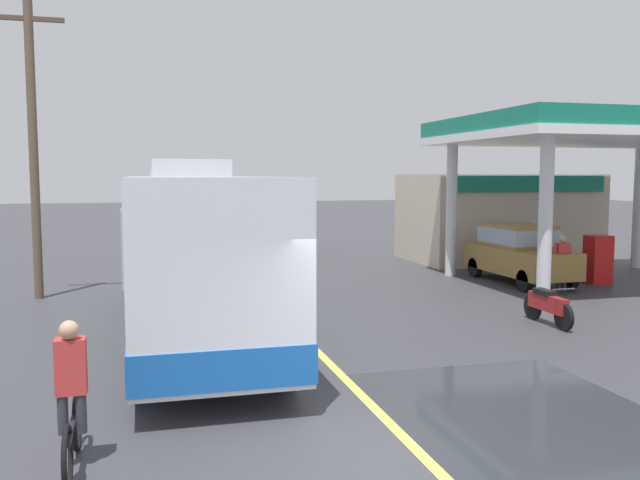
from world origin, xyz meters
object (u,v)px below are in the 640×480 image
minibus_opposing_lane (268,221)px  motorcycle_parked_forecourt (548,305)px  cyclist_on_shoulder (72,401)px  coach_bus_main (193,254)px  car_at_pump (519,250)px  pedestrian_near_pump (562,260)px

minibus_opposing_lane → motorcycle_parked_forecourt: 15.19m
cyclist_on_shoulder → coach_bus_main: bearing=73.7°
minibus_opposing_lane → motorcycle_parked_forecourt: size_ratio=3.41×
car_at_pump → cyclist_on_shoulder: 16.25m
cyclist_on_shoulder → motorcycle_parked_forecourt: bearing=28.1°
coach_bus_main → motorcycle_parked_forecourt: bearing=-8.4°
cyclist_on_shoulder → pedestrian_near_pump: (12.51, 8.81, 0.15)m
coach_bus_main → minibus_opposing_lane: bearing=73.1°
car_at_pump → minibus_opposing_lane: 11.12m
coach_bus_main → pedestrian_near_pump: 11.00m
coach_bus_main → motorcycle_parked_forecourt: coach_bus_main is taller
coach_bus_main → minibus_opposing_lane: (4.12, 13.56, -0.25)m
minibus_opposing_lane → motorcycle_parked_forecourt: bearing=-76.1°
motorcycle_parked_forecourt → pedestrian_near_pump: size_ratio=1.08×
pedestrian_near_pump → minibus_opposing_lane: bearing=120.8°
motorcycle_parked_forecourt → minibus_opposing_lane: bearing=103.9°
car_at_pump → motorcycle_parked_forecourt: (-2.65, -5.55, -0.57)m
car_at_pump → cyclist_on_shoulder: bearing=-138.9°
car_at_pump → motorcycle_parked_forecourt: car_at_pump is taller
coach_bus_main → car_at_pump: 11.33m
coach_bus_main → motorcycle_parked_forecourt: size_ratio=6.13×
car_at_pump → minibus_opposing_lane: (-6.29, 9.16, 0.46)m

